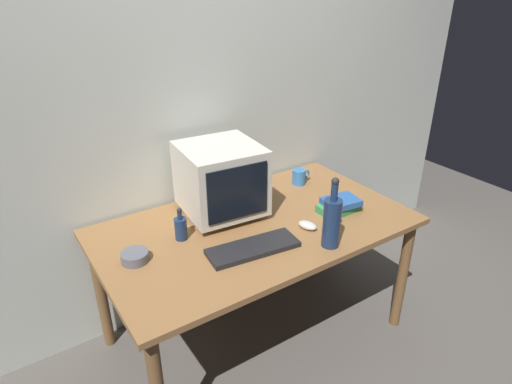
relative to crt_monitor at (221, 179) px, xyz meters
name	(u,v)px	position (x,y,z in m)	size (l,w,h in m)	color
ground_plane	(256,332)	(0.08, -0.20, -0.91)	(6.00, 6.00, 0.00)	#56514C
back_wall	(203,97)	(0.08, 0.31, 0.34)	(4.00, 0.08, 2.50)	beige
desk	(256,237)	(0.08, -0.20, -0.27)	(1.55, 0.89, 0.72)	olive
crt_monitor	(221,179)	(0.00, 0.00, 0.00)	(0.41, 0.42, 0.37)	beige
keyboard	(253,248)	(-0.06, -0.38, -0.18)	(0.42, 0.15, 0.02)	black
computer_mouse	(308,225)	(0.27, -0.37, -0.17)	(0.06, 0.10, 0.04)	beige
bottle_tall	(332,221)	(0.26, -0.54, -0.06)	(0.08, 0.08, 0.34)	navy
bottle_short	(181,228)	(-0.28, -0.11, -0.13)	(0.06, 0.06, 0.16)	navy
book_stack	(340,205)	(0.52, -0.33, -0.16)	(0.22, 0.16, 0.07)	#33894C
mug	(299,177)	(0.56, 0.06, -0.15)	(0.12, 0.08, 0.09)	#3370B2
cd_spindle	(135,257)	(-0.53, -0.17, -0.17)	(0.12, 0.12, 0.04)	#595B66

